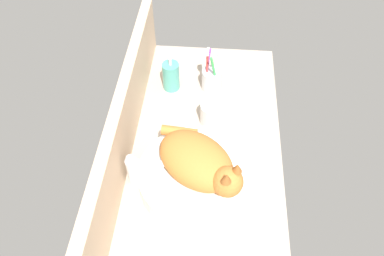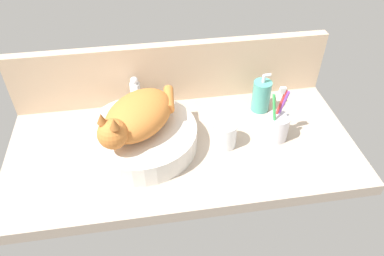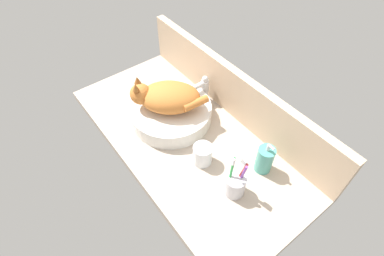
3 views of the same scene
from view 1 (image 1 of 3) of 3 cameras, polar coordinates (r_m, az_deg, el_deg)
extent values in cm
cube|color=#B2A08E|center=(128.15, 1.42, -4.05)|extent=(110.90, 53.80, 4.00)
cube|color=#CCAD8C|center=(120.96, -10.41, 0.44)|extent=(110.90, 3.60, 22.35)
cylinder|color=silver|center=(116.41, 0.57, -7.47)|extent=(35.07, 35.07, 7.17)
ellipsoid|color=#CC7533|center=(108.85, 0.60, -4.90)|extent=(28.98, 30.12, 11.00)
sphere|color=#CC7533|center=(103.53, 5.44, -8.13)|extent=(8.80, 8.80, 8.80)
cone|color=#995726|center=(99.73, 6.92, -6.04)|extent=(2.80, 2.80, 3.20)
cone|color=#995726|center=(97.69, 5.28, -7.60)|extent=(2.80, 2.80, 3.20)
cylinder|color=#CC7533|center=(114.63, -1.94, -0.61)|extent=(4.12, 11.23, 3.20)
cylinder|color=silver|center=(116.67, -9.00, -6.53)|extent=(3.60, 3.60, 11.00)
cylinder|color=silver|center=(111.84, -6.77, -5.28)|extent=(2.56, 10.07, 2.20)
sphere|color=silver|center=(111.20, -9.41, -4.62)|extent=(2.80, 2.80, 2.80)
cylinder|color=teal|center=(143.33, -3.22, 7.89)|extent=(6.40, 6.40, 11.46)
cylinder|color=silver|center=(138.65, -3.35, 10.07)|extent=(1.20, 1.20, 2.80)
cylinder|color=silver|center=(138.68, -3.32, 10.83)|extent=(2.20, 1.00, 1.00)
cylinder|color=silver|center=(143.91, 3.00, 7.33)|extent=(7.46, 7.46, 8.57)
cylinder|color=green|center=(139.41, 3.48, 8.17)|extent=(2.68, 4.06, 16.87)
cube|color=white|center=(133.90, 3.65, 10.88)|extent=(1.46, 1.23, 2.62)
cylinder|color=purple|center=(141.34, 2.47, 8.92)|extent=(4.05, 2.29, 16.89)
cube|color=white|center=(135.90, 2.59, 11.62)|extent=(1.64, 0.99, 2.64)
cylinder|color=#D13838|center=(140.80, 2.36, 8.74)|extent=(4.42, 1.01, 16.82)
cube|color=white|center=(135.35, 2.47, 11.44)|extent=(1.67, 0.81, 2.60)
cylinder|color=white|center=(131.71, 2.92, 2.17)|extent=(7.52, 7.52, 8.42)
cylinder|color=silver|center=(133.27, 2.88, 1.57)|extent=(6.62, 6.62, 4.25)
camera|label=2|loc=(1.08, 60.30, 17.27)|focal=35.00mm
camera|label=3|loc=(1.47, 31.17, 43.44)|focal=28.00mm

